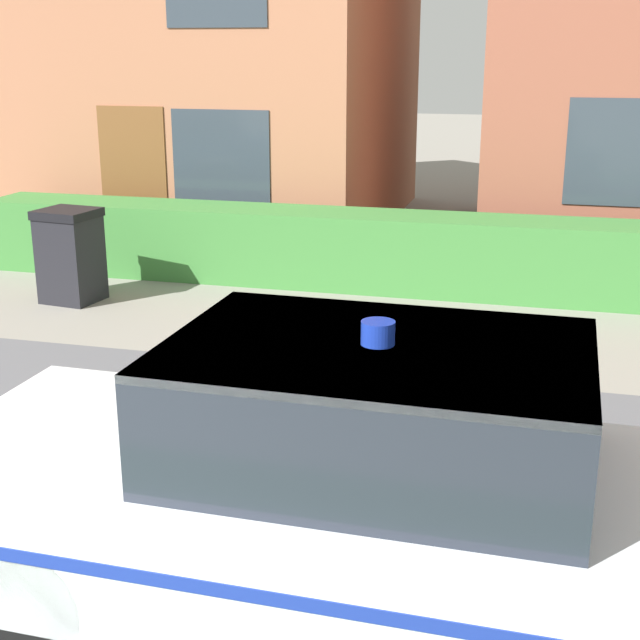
# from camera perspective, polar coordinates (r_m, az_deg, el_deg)

# --- Properties ---
(road_strip) EXTENTS (28.00, 5.10, 0.01)m
(road_strip) POSITION_cam_1_polar(r_m,az_deg,el_deg) (6.30, -10.72, -10.31)
(road_strip) COLOR #5B5B60
(road_strip) RESTS_ON ground
(garden_hedge) EXTENTS (12.40, 0.88, 0.93)m
(garden_hedge) POSITION_cam_1_polar(r_m,az_deg,el_deg) (10.93, 8.72, 4.11)
(garden_hedge) COLOR #3D7F38
(garden_hedge) RESTS_ON ground
(police_car) EXTENTS (3.91, 1.64, 1.63)m
(police_car) POSITION_cam_1_polar(r_m,az_deg,el_deg) (4.57, 0.48, -10.83)
(police_car) COLOR black
(police_car) RESTS_ON road_strip
(wheelie_bin) EXTENTS (0.70, 0.67, 1.09)m
(wheelie_bin) POSITION_cam_1_polar(r_m,az_deg,el_deg) (10.82, -15.68, 4.01)
(wheelie_bin) COLOR black
(wheelie_bin) RESTS_ON ground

